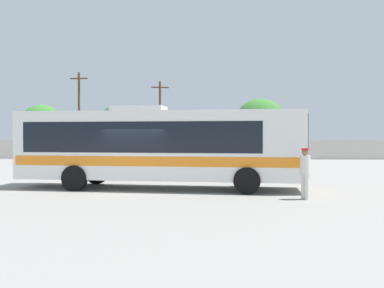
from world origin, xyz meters
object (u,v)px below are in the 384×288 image
Objects in this scene: parked_car_second_red at (145,152)px; roadside_tree_midright at (260,119)px; coach_bus_white_orange at (157,145)px; roadside_tree_left at (42,122)px; roadside_tree_midleft at (117,122)px; utility_pole_far at (160,118)px; parked_car_leftmost_maroon at (82,152)px; attendant_by_bus_door at (305,170)px; utility_pole_near at (79,113)px.

roadside_tree_midright is (11.23, 9.83, 3.25)m from parked_car_second_red.
roadside_tree_left reaches higher than coach_bus_white_orange.
utility_pole_far is at bearing -29.50° from roadside_tree_midleft.
parked_car_leftmost_maroon is 9.21m from roadside_tree_midleft.
attendant_by_bus_door is 0.23× the size of utility_pole_far.
roadside_tree_left is (-6.62, 7.36, 3.02)m from parked_car_leftmost_maroon.
attendant_by_bus_door is 23.33m from parked_car_second_red.
roadside_tree_midright is (2.27, 31.37, 3.02)m from attendant_by_bus_door.
roadside_tree_midleft is at bearing 50.22° from utility_pole_near.
coach_bus_white_orange is 25.45m from utility_pole_far.
utility_pole_near is at bearing 109.75° from parked_car_leftmost_maroon.
parked_car_second_red is 7.32m from utility_pole_far.
roadside_tree_midleft is at bearing 80.96° from parked_car_leftmost_maroon.
utility_pole_far is 11.16m from roadside_tree_midright.
roadside_tree_midright reaches higher than parked_car_second_red.
parked_car_second_red is at bearing -7.62° from parked_car_leftmost_maroon.
roadside_tree_left is (-12.46, 8.14, 2.99)m from parked_car_second_red.
coach_bus_white_orange is at bearing -64.71° from parked_car_leftmost_maroon.
coach_bus_white_orange is 1.56× the size of utility_pole_far.
coach_bus_white_orange is at bearing -105.43° from roadside_tree_midright.
parked_car_leftmost_maroon is at bearing -48.02° from roadside_tree_left.
attendant_by_bus_door is at bearing -67.40° from parked_car_second_red.
parked_car_second_red is at bearing 100.19° from coach_bus_white_orange.
parked_car_leftmost_maroon is at bearing 115.29° from coach_bus_white_orange.
attendant_by_bus_door is (5.60, -2.86, -0.84)m from coach_bus_white_orange.
roadside_tree_midleft is (-7.83, 28.05, 1.92)m from coach_bus_white_orange.
roadside_tree_midright reaches higher than parked_car_leftmost_maroon.
coach_bus_white_orange reaches higher than parked_car_second_red.
parked_car_second_red is at bearing 112.60° from attendant_by_bus_door.
roadside_tree_left is 0.88× the size of roadside_tree_midright.
roadside_tree_left reaches higher than parked_car_second_red.
roadside_tree_left reaches higher than attendant_by_bus_door.
roadside_tree_left is at bearing 120.53° from coach_bus_white_orange.
attendant_by_bus_door is at bearing -56.45° from parked_car_leftmost_maroon.
utility_pole_near is at bearing -167.42° from roadside_tree_midright.
roadside_tree_midleft is (-5.04, 2.85, -0.30)m from utility_pole_far.
attendant_by_bus_door is 0.44× the size of parked_car_second_red.
coach_bus_white_orange is at bearing -79.81° from parked_car_second_red.
roadside_tree_midleft reaches higher than parked_car_leftmost_maroon.
utility_pole_near is 4.91m from roadside_tree_midleft.
utility_pole_near reaches higher than roadside_tree_left.
utility_pole_far is 13.13m from roadside_tree_left.
utility_pole_far reaches higher than coach_bus_white_orange.
attendant_by_bus_door reaches higher than parked_car_second_red.
parked_car_second_red is 0.65× the size of roadside_tree_midright.
utility_pole_near is (-7.58, 5.64, 3.71)m from parked_car_second_red.
attendant_by_bus_door is at bearing -73.35° from utility_pole_far.
coach_bus_white_orange is 31.19m from roadside_tree_left.
roadside_tree_midleft is at bearing 113.49° from attendant_by_bus_door.
roadside_tree_midleft is at bearing 8.76° from roadside_tree_left.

